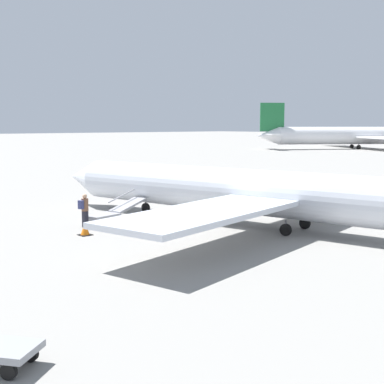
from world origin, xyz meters
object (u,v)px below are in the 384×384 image
(airplane_main, at_px, (270,193))
(boarding_stairs, at_px, (108,216))
(airplane_far_right, at_px, (370,135))
(passenger, at_px, (84,208))

(airplane_main, bearing_deg, boarding_stairs, 25.19)
(airplane_main, distance_m, boarding_stairs, 8.86)
(airplane_far_right, height_order, boarding_stairs, airplane_far_right)
(airplane_main, height_order, boarding_stairs, airplane_main)
(boarding_stairs, distance_m, passenger, 1.81)
(airplane_far_right, distance_m, boarding_stairs, 100.92)
(airplane_far_right, relative_size, passenger, 27.07)
(airplane_far_right, bearing_deg, passenger, -124.85)
(boarding_stairs, relative_size, passenger, 2.37)
(passenger, bearing_deg, airplane_main, -55.45)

